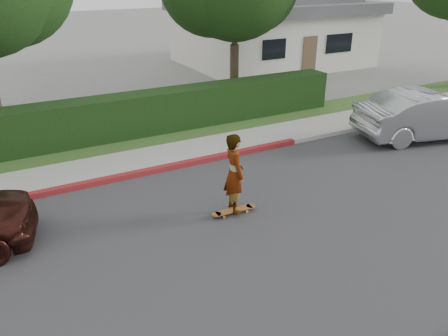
{
  "coord_description": "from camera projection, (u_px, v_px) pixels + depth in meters",
  "views": [
    {
      "loc": [
        -7.43,
        -6.8,
        5.3
      ],
      "look_at": [
        -2.98,
        1.51,
        1.0
      ],
      "focal_mm": 35.0,
      "sensor_mm": 36.0,
      "label": 1
    }
  ],
  "objects": [
    {
      "name": "planting_strip",
      "position": [
        230.0,
        125.0,
        16.11
      ],
      "size": [
        60.0,
        1.6,
        0.1
      ],
      "primitive_type": "cube",
      "color": "#2D4C1E",
      "rests_on": "ground"
    },
    {
      "name": "curb_red_section",
      "position": [
        115.0,
        178.0,
        11.95
      ],
      "size": [
        12.0,
        0.21,
        0.15
      ],
      "primitive_type": "cube",
      "color": "maroon",
      "rests_on": "ground"
    },
    {
      "name": "sidewalk_far",
      "position": [
        253.0,
        138.0,
        14.83
      ],
      "size": [
        60.0,
        1.6,
        0.12
      ],
      "primitive_type": "cube",
      "color": "gray",
      "rests_on": "ground"
    },
    {
      "name": "skateboard",
      "position": [
        234.0,
        210.0,
        10.33
      ],
      "size": [
        1.14,
        0.27,
        0.1
      ],
      "rotation": [
        0.0,
        0.0,
        -0.05
      ],
      "color": "gold",
      "rests_on": "ground"
    },
    {
      "name": "hedge",
      "position": [
        146.0,
        114.0,
        15.02
      ],
      "size": [
        15.0,
        1.0,
        1.5
      ],
      "primitive_type": "cube",
      "color": "black",
      "rests_on": "ground"
    },
    {
      "name": "curb_far",
      "position": [
        268.0,
        147.0,
        14.1
      ],
      "size": [
        60.0,
        0.2,
        0.15
      ],
      "primitive_type": "cube",
      "color": "#9E9E99",
      "rests_on": "ground"
    },
    {
      "name": "house",
      "position": [
        271.0,
        28.0,
        26.24
      ],
      "size": [
        10.6,
        8.6,
        4.3
      ],
      "color": "beige",
      "rests_on": "ground"
    },
    {
      "name": "ground",
      "position": [
        358.0,
        203.0,
        10.84
      ],
      "size": [
        120.0,
        120.0,
        0.0
      ],
      "primitive_type": "plane",
      "color": "slate",
      "rests_on": "ground"
    },
    {
      "name": "skateboarder",
      "position": [
        234.0,
        173.0,
        9.93
      ],
      "size": [
        0.55,
        0.75,
        1.9
      ],
      "primitive_type": "imported",
      "rotation": [
        0.0,
        0.0,
        1.43
      ],
      "color": "white",
      "rests_on": "skateboard"
    },
    {
      "name": "car_silver",
      "position": [
        429.0,
        115.0,
        14.75
      ],
      "size": [
        5.24,
        2.91,
        1.63
      ],
      "primitive_type": "imported",
      "rotation": [
        0.0,
        0.0,
        1.32
      ],
      "color": "#A2A5A8",
      "rests_on": "ground"
    },
    {
      "name": "road",
      "position": [
        358.0,
        203.0,
        10.84
      ],
      "size": [
        60.0,
        8.0,
        0.01
      ],
      "primitive_type": "cube",
      "color": "#2D2D30",
      "rests_on": "ground"
    }
  ]
}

